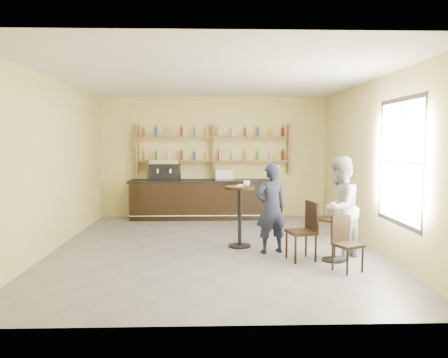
{
  "coord_description": "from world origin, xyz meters",
  "views": [
    {
      "loc": [
        -0.08,
        -8.16,
        2.05
      ],
      "look_at": [
        0.2,
        0.8,
        1.25
      ],
      "focal_mm": 35.0,
      "sensor_mm": 36.0,
      "label": 1
    }
  ],
  "objects_px": {
    "bar_counter": "(202,199)",
    "cafe_table": "(334,239)",
    "pastry_case": "(224,175)",
    "man_main": "(271,208)",
    "espresso_machine": "(165,170)",
    "pedestal_table": "(240,217)",
    "patron_second": "(339,208)",
    "chair_south": "(348,244)",
    "chair_west": "(301,231)"
  },
  "relations": [
    {
      "from": "cafe_table",
      "to": "patron_second",
      "type": "xyz_separation_m",
      "value": [
        0.12,
        0.12,
        0.51
      ]
    },
    {
      "from": "espresso_machine",
      "to": "man_main",
      "type": "height_order",
      "value": "man_main"
    },
    {
      "from": "pedestal_table",
      "to": "man_main",
      "type": "height_order",
      "value": "man_main"
    },
    {
      "from": "chair_west",
      "to": "patron_second",
      "type": "height_order",
      "value": "patron_second"
    },
    {
      "from": "man_main",
      "to": "pedestal_table",
      "type": "bearing_deg",
      "value": -57.71
    },
    {
      "from": "man_main",
      "to": "patron_second",
      "type": "xyz_separation_m",
      "value": [
        1.11,
        -0.46,
        0.07
      ]
    },
    {
      "from": "patron_second",
      "to": "man_main",
      "type": "bearing_deg",
      "value": -72.67
    },
    {
      "from": "espresso_machine",
      "to": "pedestal_table",
      "type": "relative_size",
      "value": 0.64
    },
    {
      "from": "bar_counter",
      "to": "espresso_machine",
      "type": "distance_m",
      "value": 1.23
    },
    {
      "from": "bar_counter",
      "to": "espresso_machine",
      "type": "bearing_deg",
      "value": 180.0
    },
    {
      "from": "bar_counter",
      "to": "chair_south",
      "type": "xyz_separation_m",
      "value": [
        2.37,
        -4.69,
        -0.08
      ]
    },
    {
      "from": "pedestal_table",
      "to": "cafe_table",
      "type": "bearing_deg",
      "value": -34.05
    },
    {
      "from": "pastry_case",
      "to": "chair_south",
      "type": "relative_size",
      "value": 0.53
    },
    {
      "from": "pedestal_table",
      "to": "chair_south",
      "type": "distance_m",
      "value": 2.28
    },
    {
      "from": "espresso_machine",
      "to": "pastry_case",
      "type": "bearing_deg",
      "value": 5.74
    },
    {
      "from": "pedestal_table",
      "to": "chair_west",
      "type": "height_order",
      "value": "pedestal_table"
    },
    {
      "from": "chair_west",
      "to": "patron_second",
      "type": "distance_m",
      "value": 0.77
    },
    {
      "from": "pedestal_table",
      "to": "chair_west",
      "type": "distance_m",
      "value": 1.39
    },
    {
      "from": "chair_south",
      "to": "espresso_machine",
      "type": "bearing_deg",
      "value": 98.82
    },
    {
      "from": "pedestal_table",
      "to": "cafe_table",
      "type": "relative_size",
      "value": 1.57
    },
    {
      "from": "cafe_table",
      "to": "pedestal_table",
      "type": "bearing_deg",
      "value": 145.95
    },
    {
      "from": "bar_counter",
      "to": "pastry_case",
      "type": "xyz_separation_m",
      "value": [
        0.58,
        0.0,
        0.65
      ]
    },
    {
      "from": "pastry_case",
      "to": "chair_west",
      "type": "xyz_separation_m",
      "value": [
        1.19,
        -4.04,
        -0.65
      ]
    },
    {
      "from": "bar_counter",
      "to": "pedestal_table",
      "type": "distance_m",
      "value": 3.16
    },
    {
      "from": "espresso_machine",
      "to": "pedestal_table",
      "type": "height_order",
      "value": "espresso_machine"
    },
    {
      "from": "bar_counter",
      "to": "man_main",
      "type": "bearing_deg",
      "value": -69.4
    },
    {
      "from": "bar_counter",
      "to": "pedestal_table",
      "type": "relative_size",
      "value": 3.21
    },
    {
      "from": "bar_counter",
      "to": "chair_south",
      "type": "bearing_deg",
      "value": -63.21
    },
    {
      "from": "pedestal_table",
      "to": "patron_second",
      "type": "height_order",
      "value": "patron_second"
    },
    {
      "from": "chair_west",
      "to": "cafe_table",
      "type": "bearing_deg",
      "value": 71.27
    },
    {
      "from": "patron_second",
      "to": "bar_counter",
      "type": "bearing_deg",
      "value": -108.9
    },
    {
      "from": "chair_west",
      "to": "chair_south",
      "type": "distance_m",
      "value": 0.89
    },
    {
      "from": "espresso_machine",
      "to": "chair_west",
      "type": "bearing_deg",
      "value": -50.32
    },
    {
      "from": "cafe_table",
      "to": "chair_south",
      "type": "height_order",
      "value": "chair_south"
    },
    {
      "from": "chair_west",
      "to": "patron_second",
      "type": "xyz_separation_m",
      "value": [
        0.67,
        0.07,
        0.38
      ]
    },
    {
      "from": "patron_second",
      "to": "chair_south",
      "type": "bearing_deg",
      "value": 34.34
    },
    {
      "from": "espresso_machine",
      "to": "chair_south",
      "type": "height_order",
      "value": "espresso_machine"
    },
    {
      "from": "cafe_table",
      "to": "patron_second",
      "type": "height_order",
      "value": "patron_second"
    },
    {
      "from": "espresso_machine",
      "to": "chair_west",
      "type": "distance_m",
      "value": 4.93
    },
    {
      "from": "bar_counter",
      "to": "man_main",
      "type": "relative_size",
      "value": 2.29
    },
    {
      "from": "pastry_case",
      "to": "pedestal_table",
      "type": "relative_size",
      "value": 0.39
    },
    {
      "from": "espresso_machine",
      "to": "man_main",
      "type": "bearing_deg",
      "value": -51.38
    },
    {
      "from": "bar_counter",
      "to": "pastry_case",
      "type": "relative_size",
      "value": 8.25
    },
    {
      "from": "espresso_machine",
      "to": "cafe_table",
      "type": "bearing_deg",
      "value": -45.63
    },
    {
      "from": "man_main",
      "to": "cafe_table",
      "type": "xyz_separation_m",
      "value": [
        1.0,
        -0.57,
        -0.45
      ]
    },
    {
      "from": "espresso_machine",
      "to": "patron_second",
      "type": "height_order",
      "value": "patron_second"
    },
    {
      "from": "bar_counter",
      "to": "cafe_table",
      "type": "distance_m",
      "value": 4.71
    },
    {
      "from": "pastry_case",
      "to": "man_main",
      "type": "height_order",
      "value": "man_main"
    },
    {
      "from": "chair_west",
      "to": "patron_second",
      "type": "bearing_deg",
      "value": 82.25
    },
    {
      "from": "bar_counter",
      "to": "chair_south",
      "type": "distance_m",
      "value": 5.26
    }
  ]
}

